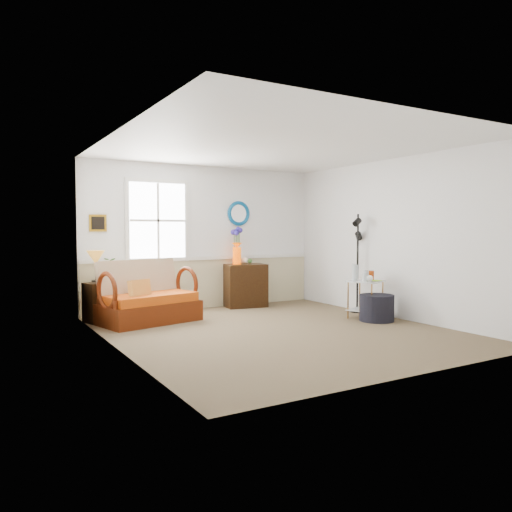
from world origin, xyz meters
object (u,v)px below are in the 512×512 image
lamp_stand (98,302)px  cabinet (245,285)px  loveseat (149,292)px  side_table (365,300)px  ottoman (377,308)px  floor_lamp (358,263)px

lamp_stand → cabinet: size_ratio=0.77×
loveseat → side_table: size_ratio=2.39×
side_table → ottoman: 0.28m
cabinet → floor_lamp: floor_lamp is taller
cabinet → ottoman: bearing=-55.7°
cabinet → side_table: bearing=-52.9°
loveseat → floor_lamp: bearing=-27.7°
lamp_stand → side_table: (3.83, -1.85, -0.00)m
floor_lamp → ottoman: floor_lamp is taller
loveseat → lamp_stand: loveseat is taller
lamp_stand → cabinet: 2.76m
floor_lamp → cabinet: bearing=124.5°
side_table → ottoman: bearing=-91.0°
lamp_stand → side_table: size_ratio=1.00×
loveseat → ottoman: (3.14, -1.71, -0.27)m
side_table → floor_lamp: 0.84m
ottoman → loveseat: bearing=151.5°
side_table → cabinet: bearing=117.5°
lamp_stand → floor_lamp: size_ratio=0.36×
lamp_stand → cabinet: bearing=4.6°
loveseat → floor_lamp: floor_lamp is taller
loveseat → cabinet: (2.07, 0.63, -0.08)m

